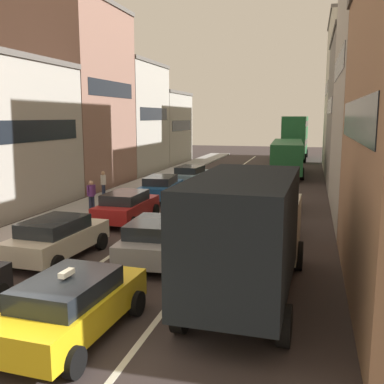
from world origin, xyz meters
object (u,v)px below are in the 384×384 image
Objects in this scene: removalist_box_truck at (249,231)px; taxi_centre_lane_front at (72,305)px; pedestrian_mid_sidewalk at (103,183)px; wagon_left_lane_second at (57,237)px; sedan_left_lane_fifth at (191,175)px; sedan_left_lane_fourth at (161,187)px; sedan_left_lane_third at (127,206)px; sedan_centre_lane_fifth at (234,177)px; pedestrian_far_sidewalk at (91,194)px; hatchback_centre_lane_third at (195,209)px; sedan_centre_lane_second at (156,238)px; bus_far_queue_secondary at (295,136)px; bus_mid_queue_primary at (287,155)px; sedan_right_lane_behind_truck at (263,218)px; coupe_centre_lane_fourth at (219,190)px; wagon_right_lane_far at (274,196)px.

taxi_centre_lane_front is at bearing 133.09° from removalist_box_truck.
pedestrian_mid_sidewalk is at bearing 40.24° from removalist_box_truck.
taxi_centre_lane_front is 6.17m from wagon_left_lane_second.
taxi_centre_lane_front reaches higher than sedan_left_lane_fifth.
wagon_left_lane_second is 11.80m from sedan_left_lane_fourth.
wagon_left_lane_second is 5.87m from sedan_left_lane_third.
pedestrian_far_sidewalk is at bearing 147.40° from sedan_centre_lane_fifth.
hatchback_centre_lane_third is 6.45m from pedestrian_far_sidewalk.
sedan_centre_lane_second is 0.42× the size of bus_far_queue_secondary.
bus_far_queue_secondary is at bearing -12.63° from sedan_left_lane_fifth.
bus_mid_queue_primary is at bearing -9.27° from hatchback_centre_lane_third.
bus_far_queue_secondary reaches higher than removalist_box_truck.
taxi_centre_lane_front reaches higher than sedan_right_lane_behind_truck.
sedan_right_lane_behind_truck is 2.64× the size of pedestrian_mid_sidewalk.
sedan_right_lane_behind_truck is at bearing -179.08° from bus_far_queue_secondary.
sedan_left_lane_third is 2.59× the size of pedestrian_far_sidewalk.
sedan_left_lane_fifth is (-3.28, 5.86, 0.00)m from coupe_centre_lane_fourth.
bus_far_queue_secondary is at bearing -10.72° from sedan_left_lane_third.
pedestrian_mid_sidewalk is at bearing 86.76° from sedan_left_lane_fourth.
removalist_box_truck is at bearing -138.27° from sedan_left_lane_third.
removalist_box_truck is 4.67× the size of pedestrian_mid_sidewalk.
coupe_centre_lane_fourth is at bearing 16.21° from removalist_box_truck.
hatchback_centre_lane_third is 0.41× the size of bus_mid_queue_primary.
sedan_centre_lane_fifth is at bearing -0.05° from hatchback_centre_lane_third.
sedan_left_lane_fourth is 5.83m from sedan_left_lane_fifth.
removalist_box_truck is 1.76× the size of wagon_right_lane_far.
sedan_left_lane_third is (-3.35, -0.11, 0.00)m from hatchback_centre_lane_third.
sedan_right_lane_behind_truck is at bearing -50.87° from wagon_left_lane_second.
pedestrian_mid_sidewalk reaches higher than sedan_left_lane_third.
sedan_centre_lane_second is 1.00× the size of sedan_left_lane_fourth.
pedestrian_far_sidewalk is (-2.84, 1.90, 0.15)m from sedan_left_lane_third.
sedan_left_lane_fourth is 29.59m from bus_far_queue_secondary.
wagon_right_lane_far is (6.57, -6.98, 0.00)m from sedan_left_lane_fifth.
sedan_left_lane_fifth is at bearing 10.93° from taxi_centre_lane_front.
removalist_box_truck is 4.67× the size of pedestrian_far_sidewalk.
bus_far_queue_secondary is at bearing -7.77° from sedan_centre_lane_second.
bus_mid_queue_primary reaches higher than taxi_centre_lane_front.
sedan_left_lane_fifth is at bearing -129.29° from pedestrian_mid_sidewalk.
pedestrian_far_sidewalk is (-6.08, -9.57, 0.15)m from sedan_centre_lane_fifth.
pedestrian_far_sidewalk is at bearing 38.12° from sedan_centre_lane_second.
wagon_right_lane_far is 9.86m from pedestrian_far_sidewalk.
wagon_left_lane_second is 8.42m from sedan_right_lane_behind_truck.
sedan_left_lane_fourth is (-0.27, 5.93, 0.00)m from sedan_left_lane_third.
wagon_right_lane_far is 10.73m from pedestrian_mid_sidewalk.
coupe_centre_lane_fourth and sedan_right_lane_behind_truck have the same top height.
sedan_centre_lane_fifth is (-0.06, 5.59, 0.00)m from coupe_centre_lane_fourth.
pedestrian_far_sidewalk is at bearing 76.18° from sedan_right_lane_behind_truck.
pedestrian_far_sidewalk reaches higher than sedan_centre_lane_second.
sedan_centre_lane_second and wagon_right_lane_far have the same top height.
pedestrian_mid_sidewalk is (-3.82, -0.04, 0.15)m from sedan_left_lane_fourth.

